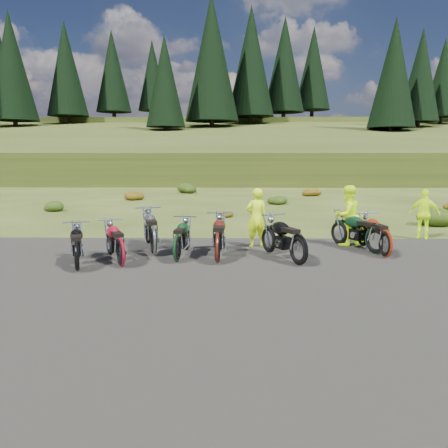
{
  "coord_description": "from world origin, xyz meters",
  "views": [
    {
      "loc": [
        -0.09,
        -10.41,
        2.78
      ],
      "look_at": [
        -0.29,
        1.28,
        0.94
      ],
      "focal_mm": 35.0,
      "sensor_mm": 36.0,
      "label": 1
    }
  ],
  "objects_px": {
    "motorcycle_3": "(154,256)",
    "motorcycle_7": "(375,255)",
    "person_middle": "(256,219)",
    "motorcycle_0": "(78,272)"
  },
  "relations": [
    {
      "from": "motorcycle_0",
      "to": "person_middle",
      "type": "relative_size",
      "value": 1.14
    },
    {
      "from": "motorcycle_3",
      "to": "motorcycle_0",
      "type": "bearing_deg",
      "value": 122.28
    },
    {
      "from": "motorcycle_0",
      "to": "motorcycle_3",
      "type": "xyz_separation_m",
      "value": [
        1.54,
        1.74,
        0.0
      ]
    },
    {
      "from": "motorcycle_0",
      "to": "person_middle",
      "type": "bearing_deg",
      "value": -75.49
    },
    {
      "from": "person_middle",
      "to": "motorcycle_0",
      "type": "bearing_deg",
      "value": 18.18
    },
    {
      "from": "motorcycle_3",
      "to": "motorcycle_7",
      "type": "height_order",
      "value": "motorcycle_3"
    },
    {
      "from": "motorcycle_0",
      "to": "motorcycle_3",
      "type": "relative_size",
      "value": 0.87
    },
    {
      "from": "motorcycle_0",
      "to": "person_middle",
      "type": "distance_m",
      "value": 5.41
    },
    {
      "from": "motorcycle_3",
      "to": "motorcycle_7",
      "type": "bearing_deg",
      "value": -104.29
    },
    {
      "from": "motorcycle_3",
      "to": "motorcycle_7",
      "type": "relative_size",
      "value": 1.06
    }
  ]
}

